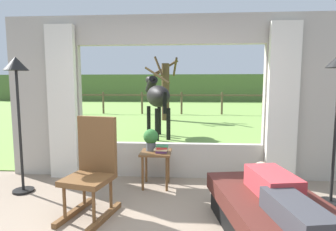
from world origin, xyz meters
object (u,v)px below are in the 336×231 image
Objects in this scene: side_table at (156,158)px; floor_lamp_left at (17,84)px; reclining_person at (279,192)px; horse at (157,97)px; rocking_chair at (93,167)px; recliner_sofa at (276,221)px; book_stack at (162,149)px; pasture_tree at (165,88)px; potted_plant at (151,138)px.

floor_lamp_left is at bearing -169.58° from side_table.
horse reaches higher than reclining_person.
side_table is at bearing 122.54° from reclining_person.
rocking_chair reaches higher than side_table.
book_stack is (-1.20, 1.30, 0.36)m from recliner_sofa.
side_table is 7.47m from pasture_tree.
horse is (-0.31, 3.65, 0.45)m from potted_plant.
floor_lamp_left is 7.86m from pasture_tree.
reclining_person is at bearing -47.17° from potted_plant.
rocking_chair is at bearing -124.95° from side_table.
book_stack is at bearing 121.71° from reclining_person.
floor_lamp_left reaches higher than book_stack.
side_table is (-1.28, 1.36, 0.21)m from recliner_sofa.
rocking_chair is at bearing 156.45° from recliner_sofa.
horse is at bearing 100.14° from rocking_chair.
rocking_chair is 5.53× the size of book_stack.
reclining_person is 1.28× the size of rocking_chair.
reclining_person is at bearing -19.07° from floor_lamp_left.
book_stack is 0.11× the size of floor_lamp_left.
recliner_sofa is 1.99m from rocking_chair.
side_table is 3.80m from horse.
book_stack is at bearing -33.18° from side_table.
book_stack is 0.08× the size of pasture_tree.
pasture_tree is at bearing 91.45° from recliner_sofa.
potted_plant is 0.24m from book_stack.
reclining_person is at bearing -47.71° from side_table.
side_table is 1.63× the size of potted_plant.
recliner_sofa is 3.51m from floor_lamp_left.
recliner_sofa is 9.01m from pasture_tree.
potted_plant is (-1.36, 1.42, 0.48)m from recliner_sofa.
floor_lamp_left is (-3.11, 1.03, 1.28)m from recliner_sofa.
rocking_chair is at bearing 155.05° from reclining_person.
book_stack is at bearing -105.62° from horse.
pasture_tree is at bearing 94.14° from book_stack.
rocking_chair reaches higher than book_stack.
recliner_sofa is 0.31m from reclining_person.
floor_lamp_left reaches higher than horse.
book_stack is (-1.20, 1.35, 0.05)m from reclining_person.
horse is at bearing 94.79° from potted_plant.
reclining_person is 0.77× the size of floor_lamp_left.
pasture_tree is (1.37, 7.74, -0.16)m from floor_lamp_left.
reclining_person is at bearing -2.10° from rocking_chair.
floor_lamp_left reaches higher than side_table.
recliner_sofa is at bearing -94.57° from horse.
reclining_person is at bearing -94.73° from horse.
floor_lamp_left reaches higher than rocking_chair.
reclining_person is 5.43m from horse.
book_stack is 2.14m from floor_lamp_left.
pasture_tree reaches higher than side_table.
book_stack is (0.09, -0.06, 0.15)m from side_table.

